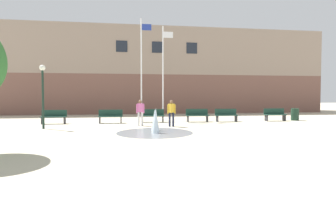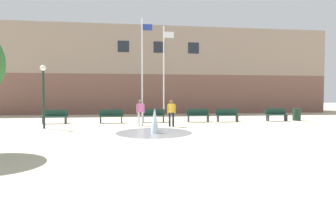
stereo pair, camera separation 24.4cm
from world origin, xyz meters
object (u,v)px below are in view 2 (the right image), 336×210
object	(u,v)px
park_bench_under_right_flagpole	(198,115)
lamp_post_left_lane	(43,87)
park_bench_left_of_flagpoles	(111,116)
adult_watching	(171,111)
park_bench_near_trashcan	(227,115)
trash_can	(297,115)
flagpole_left	(143,67)
flagpole_right	(164,70)
park_bench_far_right	(276,114)
park_bench_center	(153,115)
adult_near_bench	(141,111)
park_bench_far_left	(55,116)

from	to	relation	value
park_bench_under_right_flagpole	lamp_post_left_lane	xyz separation A→B (m)	(-9.54, -2.56, 1.89)
park_bench_left_of_flagpoles	park_bench_under_right_flagpole	bearing A→B (deg)	0.49
park_bench_under_right_flagpole	adult_watching	size ratio (longest dim) A/B	1.01
park_bench_near_trashcan	park_bench_left_of_flagpoles	bearing A→B (deg)	178.99
park_bench_near_trashcan	trash_can	distance (m)	5.42
flagpole_left	flagpole_right	world-z (taller)	flagpole_left
park_bench_left_of_flagpoles	lamp_post_left_lane	size ratio (longest dim) A/B	0.45
park_bench_far_right	park_bench_under_right_flagpole	bearing A→B (deg)	178.52
park_bench_under_right_flagpole	park_bench_center	bearing A→B (deg)	178.38
park_bench_left_of_flagpoles	park_bench_center	world-z (taller)	same
adult_watching	trash_can	size ratio (longest dim) A/B	1.77
park_bench_left_of_flagpoles	park_bench_near_trashcan	world-z (taller)	same
adult_near_bench	trash_can	world-z (taller)	adult_near_bench
flagpole_right	park_bench_under_right_flagpole	bearing A→B (deg)	-30.80
flagpole_right	lamp_post_left_lane	world-z (taller)	flagpole_right
flagpole_left	flagpole_right	size ratio (longest dim) A/B	1.07
adult_near_bench	flagpole_right	world-z (taller)	flagpole_right
park_bench_center	flagpole_left	bearing A→B (deg)	118.98
adult_watching	lamp_post_left_lane	bearing A→B (deg)	143.24
adult_near_bench	flagpole_left	size ratio (longest dim) A/B	0.21
park_bench_center	park_bench_left_of_flagpoles	bearing A→B (deg)	-177.19
adult_near_bench	park_bench_far_right	bearing A→B (deg)	-134.55
park_bench_center	park_bench_under_right_flagpole	bearing A→B (deg)	-1.62
park_bench_far_left	adult_watching	xyz separation A→B (m)	(7.45, -2.58, 0.45)
park_bench_left_of_flagpoles	park_bench_far_right	world-z (taller)	same
park_bench_left_of_flagpoles	flagpole_right	size ratio (longest dim) A/B	0.23
park_bench_near_trashcan	flagpole_left	xyz separation A→B (m)	(-5.94, 1.54, 3.51)
park_bench_under_right_flagpole	flagpole_right	world-z (taller)	flagpole_right
adult_near_bench	park_bench_under_right_flagpole	bearing A→B (deg)	-119.83
adult_watching	park_bench_near_trashcan	bearing A→B (deg)	-8.49
park_bench_far_left	park_bench_center	world-z (taller)	same
park_bench_under_right_flagpole	flagpole_right	size ratio (longest dim) A/B	0.23
park_bench_left_of_flagpoles	adult_near_bench	world-z (taller)	adult_near_bench
park_bench_under_right_flagpole	adult_watching	bearing A→B (deg)	-131.56
park_bench_under_right_flagpole	adult_near_bench	bearing A→B (deg)	-155.43
park_bench_center	park_bench_far_right	xyz separation A→B (m)	(8.98, -0.24, 0.00)
park_bench_far_left	park_bench_left_of_flagpoles	bearing A→B (deg)	-1.42
park_bench_far_left	park_bench_left_of_flagpoles	xyz separation A→B (m)	(3.67, -0.09, 0.00)
lamp_post_left_lane	park_bench_under_right_flagpole	bearing A→B (deg)	15.04
park_bench_far_right	lamp_post_left_lane	size ratio (longest dim) A/B	0.45
adult_watching	park_bench_center	bearing A→B (deg)	72.20
adult_near_bench	flagpole_left	world-z (taller)	flagpole_left
park_bench_far_left	park_bench_far_right	bearing A→B (deg)	-0.70
park_bench_left_of_flagpoles	trash_can	bearing A→B (deg)	0.07
adult_near_bench	flagpole_right	xyz separation A→B (m)	(1.83, 3.21, 2.80)
lamp_post_left_lane	trash_can	size ratio (longest dim) A/B	3.98
adult_watching	trash_can	distance (m)	10.08
park_bench_far_left	lamp_post_left_lane	world-z (taller)	lamp_post_left_lane
park_bench_center	flagpole_left	xyz separation A→B (m)	(-0.70, 1.26, 3.51)
flagpole_right	lamp_post_left_lane	bearing A→B (deg)	-151.78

